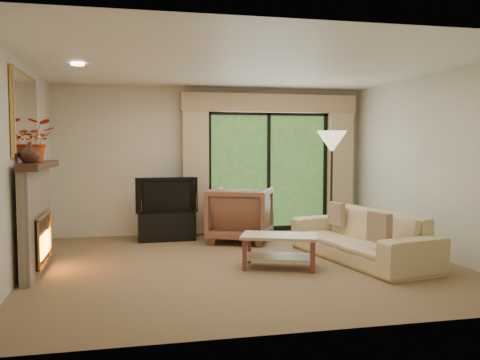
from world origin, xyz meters
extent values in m
plane|color=olive|center=(0.00, 0.00, 0.00)|extent=(5.50, 5.50, 0.00)
plane|color=white|center=(0.00, 0.00, 2.60)|extent=(5.50, 5.50, 0.00)
plane|color=beige|center=(0.00, 2.50, 1.30)|extent=(5.00, 0.00, 5.00)
plane|color=beige|center=(0.00, -2.50, 1.30)|extent=(5.00, 0.00, 5.00)
plane|color=beige|center=(-2.75, 0.00, 1.30)|extent=(0.00, 5.00, 5.00)
plane|color=beige|center=(2.75, 0.00, 1.30)|extent=(0.00, 5.00, 5.00)
cube|color=tan|center=(-0.35, 2.34, 1.20)|extent=(0.45, 0.18, 2.35)
cube|color=tan|center=(2.35, 2.34, 1.20)|extent=(0.45, 0.18, 2.35)
cube|color=tan|center=(1.00, 2.36, 2.32)|extent=(3.20, 0.24, 0.32)
cube|color=black|center=(-0.89, 1.95, 0.23)|extent=(0.94, 0.44, 0.47)
imported|color=black|center=(-0.89, 1.95, 0.76)|extent=(1.01, 0.15, 0.58)
imported|color=brown|center=(0.28, 1.55, 0.45)|extent=(1.28, 1.29, 0.90)
imported|color=#CAB383|center=(1.61, -0.11, 0.34)|extent=(1.32, 2.43, 0.67)
cube|color=brown|center=(1.53, -0.77, 0.56)|extent=(0.17, 0.39, 0.37)
cube|color=brown|center=(1.53, 0.56, 0.55)|extent=(0.15, 0.35, 0.33)
imported|color=#402518|center=(-2.61, -0.20, 1.49)|extent=(0.26, 0.26, 0.25)
imported|color=#BB4015|center=(-2.61, 0.17, 1.63)|extent=(0.49, 0.42, 0.53)
camera|label=1|loc=(-1.48, -6.47, 1.58)|focal=38.00mm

